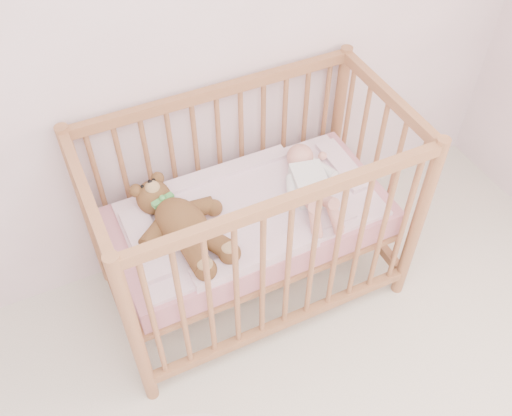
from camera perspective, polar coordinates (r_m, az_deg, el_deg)
wall_back at (r=2.23m, az=-14.53°, el=17.51°), size 4.00×0.02×2.70m
crib at (r=2.56m, az=-0.48°, el=-1.06°), size 1.36×0.76×1.00m
mattress at (r=2.57m, az=-0.48°, el=-1.28°), size 1.22×0.62×0.13m
blanket at (r=2.51m, az=-0.49°, el=-0.16°), size 1.10×0.58×0.06m
baby at (r=2.54m, az=5.44°, el=2.70°), size 0.38×0.60×0.13m
teddy_bear at (r=2.36m, az=-7.42°, el=-1.60°), size 0.57×0.69×0.17m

